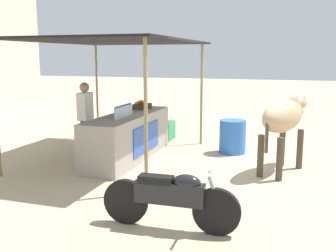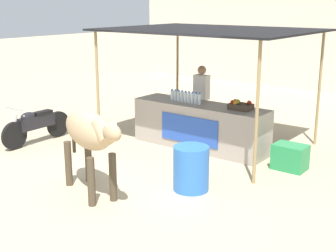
{
  "view_description": "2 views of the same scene",
  "coord_description": "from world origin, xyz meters",
  "px_view_note": "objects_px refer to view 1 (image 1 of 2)",
  "views": [
    {
      "loc": [
        -7.55,
        -1.16,
        2.18
      ],
      "look_at": [
        -0.31,
        1.21,
        0.82
      ],
      "focal_mm": 42.0,
      "sensor_mm": 36.0,
      "label": 1
    },
    {
      "loc": [
        5.34,
        -5.85,
        3.06
      ],
      "look_at": [
        0.28,
        0.72,
        0.84
      ],
      "focal_mm": 50.0,
      "sensor_mm": 36.0,
      "label": 2
    }
  ],
  "objects_px": {
    "stall_counter": "(129,137)",
    "motorcycle_parked": "(171,197)",
    "water_barrel": "(233,137)",
    "cow": "(284,118)",
    "fruit_crate": "(142,106)",
    "vendor_behind_counter": "(86,121)",
    "cooler_box": "(164,130)"
  },
  "relations": [
    {
      "from": "stall_counter",
      "to": "cow",
      "type": "bearing_deg",
      "value": -89.87
    },
    {
      "from": "fruit_crate",
      "to": "stall_counter",
      "type": "bearing_deg",
      "value": -176.41
    },
    {
      "from": "cooler_box",
      "to": "motorcycle_parked",
      "type": "distance_m",
      "value": 5.47
    },
    {
      "from": "stall_counter",
      "to": "fruit_crate",
      "type": "distance_m",
      "value": 1.08
    },
    {
      "from": "stall_counter",
      "to": "cooler_box",
      "type": "bearing_deg",
      "value": -2.66
    },
    {
      "from": "vendor_behind_counter",
      "to": "cow",
      "type": "bearing_deg",
      "value": -83.02
    },
    {
      "from": "cooler_box",
      "to": "water_barrel",
      "type": "xyz_separation_m",
      "value": [
        -0.9,
        -1.94,
        0.14
      ]
    },
    {
      "from": "stall_counter",
      "to": "motorcycle_parked",
      "type": "bearing_deg",
      "value": -147.76
    },
    {
      "from": "fruit_crate",
      "to": "cooler_box",
      "type": "bearing_deg",
      "value": -7.6
    },
    {
      "from": "cooler_box",
      "to": "vendor_behind_counter",
      "type": "bearing_deg",
      "value": 161.67
    },
    {
      "from": "fruit_crate",
      "to": "vendor_behind_counter",
      "type": "xyz_separation_m",
      "value": [
        -1.4,
        0.69,
        -0.19
      ]
    },
    {
      "from": "stall_counter",
      "to": "vendor_behind_counter",
      "type": "height_order",
      "value": "vendor_behind_counter"
    },
    {
      "from": "vendor_behind_counter",
      "to": "motorcycle_parked",
      "type": "bearing_deg",
      "value": -133.95
    },
    {
      "from": "motorcycle_parked",
      "to": "water_barrel",
      "type": "bearing_deg",
      "value": -1.47
    },
    {
      "from": "cooler_box",
      "to": "motorcycle_parked",
      "type": "bearing_deg",
      "value": -160.44
    },
    {
      "from": "water_barrel",
      "to": "motorcycle_parked",
      "type": "height_order",
      "value": "motorcycle_parked"
    },
    {
      "from": "stall_counter",
      "to": "motorcycle_parked",
      "type": "height_order",
      "value": "stall_counter"
    },
    {
      "from": "fruit_crate",
      "to": "cow",
      "type": "bearing_deg",
      "value": -105.96
    },
    {
      "from": "stall_counter",
      "to": "cooler_box",
      "type": "xyz_separation_m",
      "value": [
        2.09,
        -0.1,
        -0.24
      ]
    },
    {
      "from": "cooler_box",
      "to": "cow",
      "type": "xyz_separation_m",
      "value": [
        -2.09,
        -3.07,
        0.79
      ]
    },
    {
      "from": "fruit_crate",
      "to": "water_barrel",
      "type": "bearing_deg",
      "value": -82.85
    },
    {
      "from": "stall_counter",
      "to": "fruit_crate",
      "type": "height_order",
      "value": "fruit_crate"
    },
    {
      "from": "stall_counter",
      "to": "water_barrel",
      "type": "bearing_deg",
      "value": -59.67
    },
    {
      "from": "vendor_behind_counter",
      "to": "cow",
      "type": "relative_size",
      "value": 0.9
    },
    {
      "from": "vendor_behind_counter",
      "to": "water_barrel",
      "type": "xyz_separation_m",
      "value": [
        1.66,
        -2.79,
        -0.47
      ]
    },
    {
      "from": "vendor_behind_counter",
      "to": "water_barrel",
      "type": "distance_m",
      "value": 3.28
    },
    {
      "from": "cow",
      "to": "motorcycle_parked",
      "type": "height_order",
      "value": "cow"
    },
    {
      "from": "motorcycle_parked",
      "to": "stall_counter",
      "type": "bearing_deg",
      "value": 32.24
    },
    {
      "from": "cooler_box",
      "to": "water_barrel",
      "type": "bearing_deg",
      "value": -114.95
    },
    {
      "from": "stall_counter",
      "to": "cow",
      "type": "distance_m",
      "value": 3.21
    },
    {
      "from": "water_barrel",
      "to": "vendor_behind_counter",
      "type": "bearing_deg",
      "value": 120.82
    },
    {
      "from": "cooler_box",
      "to": "water_barrel",
      "type": "height_order",
      "value": "water_barrel"
    }
  ]
}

